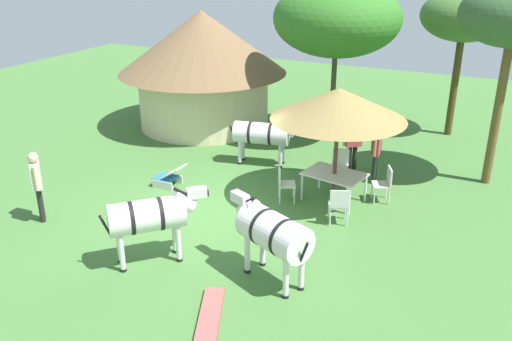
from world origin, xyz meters
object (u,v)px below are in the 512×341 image
at_px(guest_behind_table, 353,140).
at_px(acacia_tree_left_background, 464,16).
at_px(patio_chair_near_hut, 284,181).
at_px(patio_chair_east_end, 385,182).
at_px(guest_beside_umbrella, 376,149).
at_px(zebra_toward_hut, 263,134).
at_px(patio_dining_table, 334,176).
at_px(zebra_nearest_camera, 149,216).
at_px(thatched_hut, 203,63).
at_px(patio_chair_near_lawn, 339,204).
at_px(patio_chair_west_end, 340,163).
at_px(standing_watcher, 37,180).
at_px(acacia_tree_right_background, 337,18).
at_px(shade_umbrella, 339,104).
at_px(zebra_by_umbrella, 272,232).
at_px(striped_lounge_chair, 169,177).

bearing_deg(guest_behind_table, acacia_tree_left_background, -151.99).
distance_m(patio_chair_near_hut, patio_chair_east_end, 2.51).
relative_size(guest_beside_umbrella, zebra_toward_hut, 0.72).
height_order(patio_dining_table, zebra_nearest_camera, zebra_nearest_camera).
relative_size(thatched_hut, patio_chair_near_hut, 6.40).
bearing_deg(patio_chair_east_end, patio_chair_near_lawn, 134.63).
height_order(patio_chair_west_end, standing_watcher, standing_watcher).
bearing_deg(guest_behind_table, acacia_tree_right_background, -99.50).
distance_m(patio_dining_table, patio_chair_east_end, 1.26).
bearing_deg(shade_umbrella, patio_chair_near_hut, -154.13).
bearing_deg(standing_watcher, guest_beside_umbrella, 83.59).
relative_size(guest_beside_umbrella, standing_watcher, 0.95).
distance_m(zebra_nearest_camera, zebra_by_umbrella, 2.49).
bearing_deg(patio_dining_table, acacia_tree_right_background, 109.37).
relative_size(zebra_nearest_camera, zebra_by_umbrella, 0.86).
height_order(guest_beside_umbrella, striped_lounge_chair, guest_beside_umbrella).
distance_m(thatched_hut, zebra_toward_hut, 4.45).
xyz_separation_m(patio_chair_west_end, patio_chair_near_lawn, (0.73, -2.38, 0.00)).
bearing_deg(shade_umbrella, acacia_tree_left_background, 74.30).
distance_m(thatched_hut, zebra_by_umbrella, 10.00).
height_order(guest_beside_umbrella, standing_watcher, standing_watcher).
bearing_deg(guest_behind_table, patio_chair_near_hut, 27.21).
bearing_deg(zebra_by_umbrella, guest_behind_table, 25.29).
height_order(thatched_hut, patio_chair_near_hut, thatched_hut).
relative_size(patio_dining_table, patio_chair_east_end, 1.77).
height_order(striped_lounge_chair, acacia_tree_right_background, acacia_tree_right_background).
bearing_deg(thatched_hut, patio_chair_west_end, -24.98).
bearing_deg(standing_watcher, patio_chair_near_lawn, 66.94).
bearing_deg(acacia_tree_right_background, acacia_tree_left_background, 33.98).
xyz_separation_m(shade_umbrella, guest_beside_umbrella, (0.63, 1.56, -1.54)).
xyz_separation_m(standing_watcher, acacia_tree_left_background, (7.64, 10.62, 2.86)).
relative_size(zebra_by_umbrella, zebra_toward_hut, 0.89).
distance_m(thatched_hut, patio_chair_east_end, 8.20).
bearing_deg(thatched_hut, patio_chair_east_end, -25.49).
xyz_separation_m(shade_umbrella, guest_behind_table, (-0.09, 1.88, -1.51)).
xyz_separation_m(patio_dining_table, patio_chair_near_lawn, (0.49, -1.15, -0.14)).
height_order(thatched_hut, guest_behind_table, thatched_hut).
xyz_separation_m(standing_watcher, zebra_by_umbrella, (5.81, 0.11, 0.02)).
distance_m(shade_umbrella, standing_watcher, 7.16).
bearing_deg(acacia_tree_left_background, guest_behind_table, -112.34).
relative_size(acacia_tree_left_background, acacia_tree_right_background, 0.93).
bearing_deg(shade_umbrella, striped_lounge_chair, -166.27).
height_order(patio_chair_east_end, acacia_tree_right_background, acacia_tree_right_background).
distance_m(patio_chair_near_lawn, striped_lounge_chair, 4.73).
distance_m(shade_umbrella, zebra_toward_hut, 3.41).
relative_size(shade_umbrella, patio_chair_east_end, 3.60).
bearing_deg(standing_watcher, striped_lounge_chair, 104.94).
xyz_separation_m(patio_dining_table, patio_chair_west_end, (-0.24, 1.23, -0.14)).
bearing_deg(zebra_by_umbrella, patio_chair_near_lawn, 14.40).
height_order(zebra_nearest_camera, zebra_toward_hut, zebra_nearest_camera).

